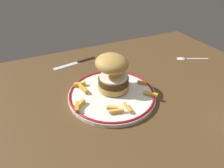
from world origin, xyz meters
TOP-DOWN VIEW (x-y plane):
  - ground_plane at (0.00, 0.00)cm, footprint 110.54×84.87cm
  - dinner_plate at (-4.26, 3.27)cm, footprint 26.97×26.97cm
  - burger at (-2.92, 5.67)cm, footprint 13.98×14.13cm
  - fries_pile at (-7.31, 2.87)cm, footprint 25.30×21.35cm
  - knife at (-7.16, 29.50)cm, footprint 18.01×4.34cm
  - spoon at (34.56, 13.47)cm, footprint 12.76×7.21cm

SIDE VIEW (x-z plane):
  - ground_plane at x=0.00cm, z-range -4.00..0.00cm
  - knife at x=-7.16cm, z-range -0.09..0.61cm
  - spoon at x=34.56cm, z-range -0.09..0.81cm
  - dinner_plate at x=-4.26cm, z-range 0.04..1.64cm
  - fries_pile at x=-7.31cm, z-range 1.56..2.53cm
  - burger at x=-2.92cm, z-range 1.54..12.92cm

